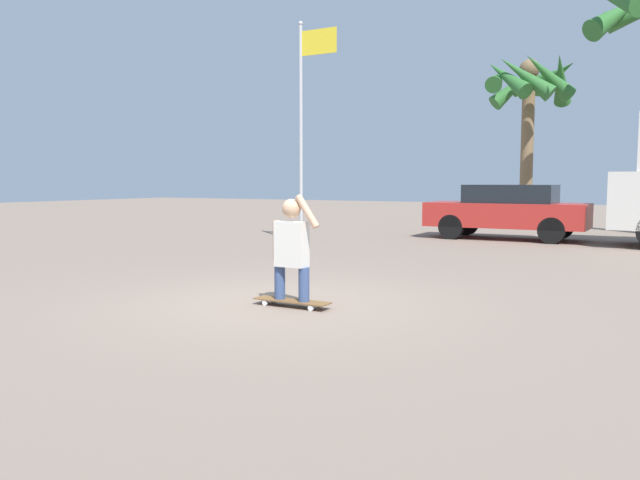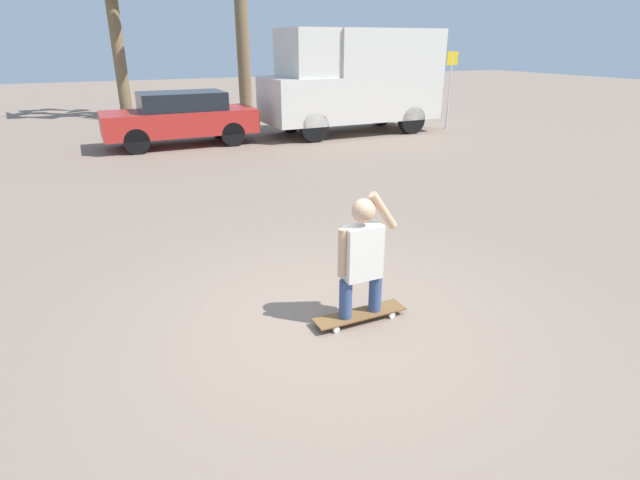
% 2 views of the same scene
% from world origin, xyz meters
% --- Properties ---
extents(ground_plane, '(80.00, 80.00, 0.00)m').
position_xyz_m(ground_plane, '(0.00, 0.00, 0.00)').
color(ground_plane, gray).
extents(skateboard, '(1.05, 0.25, 0.09)m').
position_xyz_m(skateboard, '(0.31, -0.12, 0.07)').
color(skateboard, brown).
rests_on(skateboard, ground_plane).
extents(person_skateboarder, '(0.68, 0.25, 1.37)m').
position_xyz_m(person_skateboarder, '(0.31, -0.12, 0.82)').
color(person_skateboarder, '#384C7A').
rests_on(person_skateboarder, skateboard).
extents(camper_van, '(5.76, 2.25, 3.26)m').
position_xyz_m(camper_van, '(6.20, 10.68, 1.77)').
color(camper_van, black).
rests_on(camper_van, ground_plane).
extents(parked_car_red, '(4.32, 1.72, 1.53)m').
position_xyz_m(parked_car_red, '(0.53, 10.89, 0.81)').
color(parked_car_red, black).
rests_on(parked_car_red, ground_plane).
extents(street_sign, '(0.44, 0.06, 2.57)m').
position_xyz_m(street_sign, '(9.54, 9.98, 1.64)').
color(street_sign, '#B7B7BC').
rests_on(street_sign, ground_plane).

